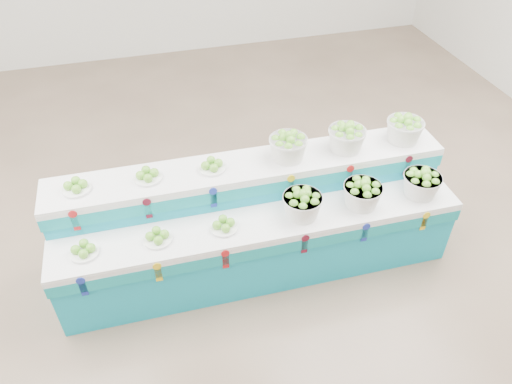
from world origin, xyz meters
TOP-DOWN VIEW (x-y plane):
  - ground at (0.00, 0.00)m, footprint 10.00×10.00m
  - display_stand at (0.48, -0.03)m, footprint 3.63×0.99m
  - plate_lower_left at (-1.00, -0.23)m, footprint 0.25×0.25m
  - plate_lower_mid at (-0.42, -0.24)m, footprint 0.25×0.25m
  - plate_lower_right at (0.14, -0.25)m, footprint 0.25×0.25m
  - basket_lower_left at (0.83, -0.26)m, footprint 0.35×0.35m
  - basket_lower_mid at (1.38, -0.27)m, footprint 0.35×0.35m
  - basket_lower_right at (1.96, -0.28)m, footprint 0.35×0.35m
  - plate_upper_left at (-0.99, 0.21)m, footprint 0.25×0.25m
  - plate_upper_mid at (-0.41, 0.20)m, footprint 0.25×0.25m
  - plate_upper_right at (0.15, 0.19)m, footprint 0.25×0.25m
  - basket_upper_left at (0.84, 0.18)m, footprint 0.35×0.35m
  - basket_upper_mid at (1.39, 0.17)m, footprint 0.35×0.35m
  - basket_upper_right at (1.97, 0.16)m, footprint 0.35×0.35m

SIDE VIEW (x-z plane):
  - ground at x=0.00m, z-range 0.00..0.00m
  - display_stand at x=0.48m, z-range 0.00..1.02m
  - plate_lower_left at x=-1.00m, z-range 0.72..0.82m
  - plate_lower_mid at x=-0.42m, z-range 0.72..0.82m
  - plate_lower_right at x=0.14m, z-range 0.72..0.82m
  - basket_lower_left at x=0.83m, z-range 0.72..0.97m
  - basket_lower_mid at x=1.38m, z-range 0.72..0.97m
  - basket_lower_right at x=1.96m, z-range 0.72..0.97m
  - plate_upper_left at x=-0.99m, z-range 1.02..1.12m
  - plate_upper_mid at x=-0.41m, z-range 1.02..1.12m
  - plate_upper_right at x=0.15m, z-range 1.02..1.12m
  - basket_upper_left at x=0.84m, z-range 1.02..1.27m
  - basket_upper_mid at x=1.39m, z-range 1.02..1.27m
  - basket_upper_right at x=1.97m, z-range 1.02..1.27m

